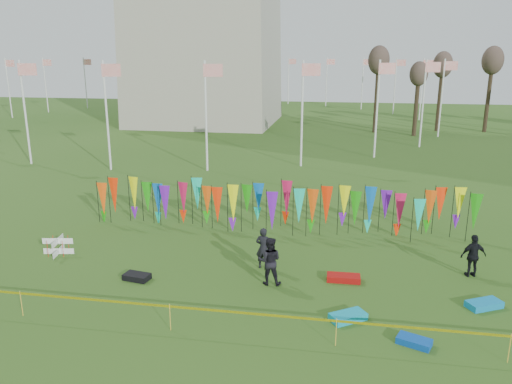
% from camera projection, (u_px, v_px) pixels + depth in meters
% --- Properties ---
extents(ground, '(160.00, 160.00, 0.00)m').
position_uv_depth(ground, '(237.00, 319.00, 16.27)').
color(ground, '#284C15').
rests_on(ground, ground).
extents(flagpole_ring, '(57.40, 56.16, 8.00)m').
position_uv_depth(flagpole_ring, '(208.00, 91.00, 63.14)').
color(flagpole_ring, silver).
rests_on(flagpole_ring, ground).
extents(banner_row, '(18.64, 0.64, 2.30)m').
position_uv_depth(banner_row, '(280.00, 203.00, 24.18)').
color(banner_row, black).
rests_on(banner_row, ground).
extents(caution_tape_near, '(26.00, 0.02, 0.90)m').
position_uv_depth(caution_tape_near, '(223.00, 312.00, 15.15)').
color(caution_tape_near, '#E3E304').
rests_on(caution_tape_near, ground).
extents(box_kite, '(0.67, 0.67, 0.74)m').
position_uv_depth(box_kite, '(58.00, 246.00, 21.51)').
color(box_kite, red).
rests_on(box_kite, ground).
extents(person_left, '(0.69, 0.55, 1.72)m').
position_uv_depth(person_left, '(263.00, 248.00, 19.97)').
color(person_left, black).
rests_on(person_left, ground).
extents(person_mid, '(0.92, 0.60, 1.85)m').
position_uv_depth(person_mid, '(270.00, 261.00, 18.57)').
color(person_mid, black).
rests_on(person_mid, ground).
extents(person_right, '(1.11, 0.80, 1.71)m').
position_uv_depth(person_right, '(473.00, 256.00, 19.23)').
color(person_right, black).
rests_on(person_right, ground).
extents(kite_bag_turquoise, '(1.30, 1.14, 0.23)m').
position_uv_depth(kite_bag_turquoise, '(348.00, 317.00, 16.20)').
color(kite_bag_turquoise, '#0C9FBE').
rests_on(kite_bag_turquoise, ground).
extents(kite_bag_blue, '(1.10, 0.85, 0.20)m').
position_uv_depth(kite_bag_blue, '(414.00, 341.00, 14.83)').
color(kite_bag_blue, '#0A48B1').
rests_on(kite_bag_blue, ground).
extents(kite_bag_red, '(1.27, 0.60, 0.23)m').
position_uv_depth(kite_bag_red, '(344.00, 278.00, 19.03)').
color(kite_bag_red, '#AA0E0B').
rests_on(kite_bag_red, ground).
extents(kite_bag_black, '(1.06, 0.73, 0.23)m').
position_uv_depth(kite_bag_black, '(137.00, 277.00, 19.14)').
color(kite_bag_black, black).
rests_on(kite_bag_black, ground).
extents(kite_bag_teal, '(1.32, 1.06, 0.23)m').
position_uv_depth(kite_bag_teal, '(484.00, 304.00, 17.02)').
color(kite_bag_teal, '#0D81BD').
rests_on(kite_bag_teal, ground).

